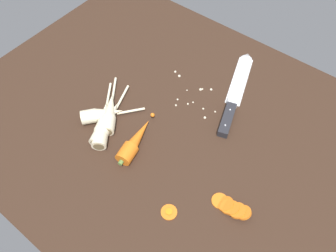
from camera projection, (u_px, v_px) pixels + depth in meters
ground_plane at (172, 128)px, 94.83cm from camera, size 120.00×90.00×4.00cm
chefs_knife at (237, 89)px, 99.77cm from camera, size 14.08×34.01×4.18cm
whole_carrot at (135, 142)px, 87.49cm from camera, size 6.65×17.65×4.20cm
parsnip_front at (107, 123)px, 91.06cm from camera, size 9.53×21.60×4.00cm
parsnip_mid_left at (102, 114)px, 92.74cm from camera, size 12.96×15.17×4.00cm
parsnip_mid_right at (103, 124)px, 90.94cm from camera, size 15.23×19.80×4.00cm
parsnip_back at (110, 112)px, 93.11cm from camera, size 13.98×17.81×4.00cm
carrot_slice_stack at (231, 207)px, 78.50cm from camera, size 9.89×4.40×3.28cm
carrot_slice_stray_near at (169, 212)px, 78.40cm from camera, size 3.88×3.88×0.70cm
mince_crumbs at (193, 92)px, 99.56cm from camera, size 19.13×11.99×0.86cm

